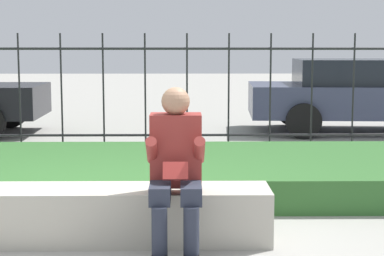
% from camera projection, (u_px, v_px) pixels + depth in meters
% --- Properties ---
extents(ground_plane, '(60.00, 60.00, 0.00)m').
position_uv_depth(ground_plane, '(85.00, 241.00, 5.04)').
color(ground_plane, '#9E9B93').
extents(stone_bench, '(2.55, 0.51, 0.42)m').
position_uv_depth(stone_bench, '(107.00, 218.00, 5.02)').
color(stone_bench, '#B7B2A3').
rests_on(stone_bench, ground_plane).
extents(person_seated_reader, '(0.42, 0.73, 1.22)m').
position_uv_depth(person_seated_reader, '(176.00, 165.00, 4.68)').
color(person_seated_reader, black).
rests_on(person_seated_reader, ground_plane).
extents(grass_berm, '(9.73, 2.39, 0.32)m').
position_uv_depth(grass_berm, '(111.00, 173.00, 6.90)').
color(grass_berm, '#33662D').
rests_on(grass_berm, ground_plane).
extents(iron_fence, '(7.73, 0.03, 1.69)m').
position_uv_depth(iron_fence, '(124.00, 95.00, 8.47)').
color(iron_fence, '#232326').
rests_on(iron_fence, ground_plane).
extents(car_parked_right, '(4.50, 2.18, 1.28)m').
position_uv_depth(car_parked_right, '(373.00, 93.00, 11.29)').
color(car_parked_right, '#383D56').
rests_on(car_parked_right, ground_plane).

